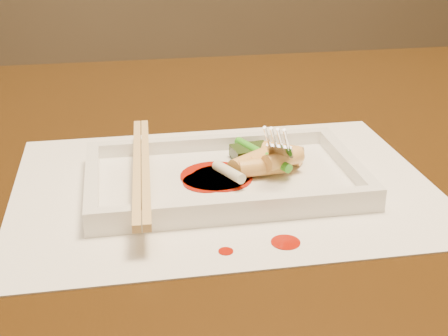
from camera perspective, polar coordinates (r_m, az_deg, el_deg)
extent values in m
cube|color=black|center=(0.68, 3.64, -0.66)|extent=(1.40, 0.90, 0.04)
cube|color=white|center=(0.60, 0.00, -1.63)|extent=(0.40, 0.30, 0.00)
cylinder|color=#9F1204|center=(0.51, 5.66, -6.77)|extent=(0.02, 0.02, 0.00)
cylinder|color=#9F1204|center=(0.49, 0.17, -7.62)|extent=(0.01, 0.01, 0.00)
cube|color=white|center=(0.60, 0.00, -1.22)|extent=(0.26, 0.16, 0.01)
cube|color=white|center=(0.66, -1.13, 2.32)|extent=(0.26, 0.01, 0.01)
cube|color=white|center=(0.53, 1.41, -3.50)|extent=(0.26, 0.01, 0.01)
cube|color=white|center=(0.59, -11.98, -1.13)|extent=(0.01, 0.14, 0.01)
cube|color=white|center=(0.63, 11.22, 0.56)|extent=(0.01, 0.14, 0.01)
cube|color=black|center=(0.64, 2.47, 1.46)|extent=(0.04, 0.03, 0.01)
cylinder|color=#EAEACC|center=(0.58, 0.44, -0.36)|extent=(0.03, 0.04, 0.01)
cylinder|color=#2A9818|center=(0.62, 3.51, 1.27)|extent=(0.04, 0.08, 0.01)
cube|color=tan|center=(0.58, -7.95, 0.10)|extent=(0.02, 0.24, 0.01)
cube|color=tan|center=(0.58, -7.17, 0.15)|extent=(0.02, 0.24, 0.01)
cylinder|color=#9F1204|center=(0.60, -0.25, -0.93)|extent=(0.06, 0.06, 0.00)
cylinder|color=#9F1204|center=(0.59, -1.56, -1.27)|extent=(0.05, 0.05, 0.00)
cylinder|color=#9F1204|center=(0.60, -0.80, -0.73)|extent=(0.07, 0.07, 0.00)
cylinder|color=#F5CC72|center=(0.61, 2.38, 0.55)|extent=(0.05, 0.04, 0.02)
cylinder|color=#F5CC72|center=(0.62, 3.67, 1.01)|extent=(0.05, 0.04, 0.02)
cylinder|color=#F5CC72|center=(0.60, 5.41, 0.82)|extent=(0.04, 0.03, 0.02)
cylinder|color=#F5CC72|center=(0.63, 5.36, 1.34)|extent=(0.04, 0.04, 0.02)
cylinder|color=#F5CC72|center=(0.60, 3.42, 0.12)|extent=(0.05, 0.02, 0.02)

